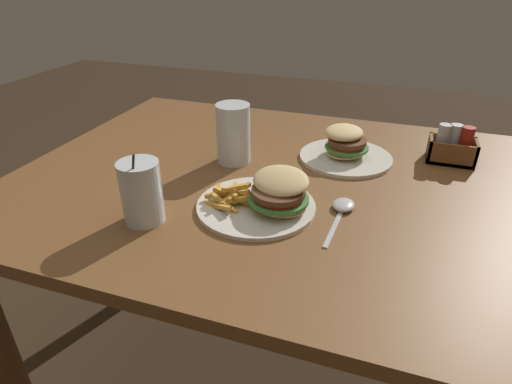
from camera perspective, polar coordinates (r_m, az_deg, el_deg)
The scene contains 8 objects.
ground_plane at distance 1.59m, azimuth 3.99°, elevation -23.94°, with size 8.00×8.00×0.00m, color #382819.
dining_table at distance 1.13m, azimuth 5.15°, elevation -2.86°, with size 1.42×1.01×0.77m.
meal_plate_near at distance 0.93m, azimuth 1.48°, elevation -0.78°, with size 0.26×0.26×0.10m.
beer_glass at distance 1.15m, azimuth -3.03°, elevation 7.46°, with size 0.09×0.09×0.16m.
juice_glass at distance 0.91m, azimuth -15.01°, elevation -0.21°, with size 0.09×0.09×0.17m.
spoon at distance 0.96m, azimuth 11.50°, elevation -1.92°, with size 0.05×0.19×0.02m.
meal_plate_far at distance 1.20m, azimuth 11.86°, elevation 5.67°, with size 0.25×0.25×0.09m.
condiment_caddy at distance 1.27m, azimuth 24.71°, elevation 5.37°, with size 0.12×0.08×0.10m.
Camera 1 is at (0.21, -0.93, 1.27)m, focal length 30.00 mm.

